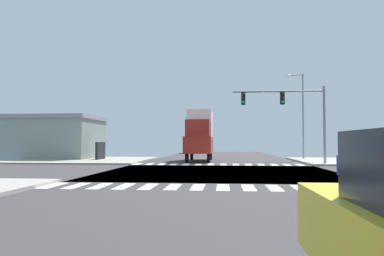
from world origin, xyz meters
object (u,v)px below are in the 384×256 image
bank_building (41,138)px  suv_nearside_1 (191,145)px  street_lamp (301,109)px  box_truck_crossing_1 (200,134)px  traffic_signal_mast (287,106)px

bank_building → suv_nearside_1: size_ratio=2.96×
street_lamp → box_truck_crossing_1: 10.70m
street_lamp → box_truck_crossing_1: size_ratio=1.21×
bank_building → suv_nearside_1: 25.09m
bank_building → box_truck_crossing_1: size_ratio=1.89×
street_lamp → traffic_signal_mast: bearing=-109.0°
traffic_signal_mast → suv_nearside_1: bearing=110.1°
traffic_signal_mast → suv_nearside_1: 30.22m
bank_building → box_truck_crossing_1: box_truck_crossing_1 is taller
traffic_signal_mast → box_truck_crossing_1: traffic_signal_mast is taller
traffic_signal_mast → street_lamp: (2.72, 7.92, 0.52)m
traffic_signal_mast → suv_nearside_1: size_ratio=1.58×
street_lamp → box_truck_crossing_1: bearing=-165.3°
suv_nearside_1 → box_truck_crossing_1: 23.15m
traffic_signal_mast → street_lamp: 8.39m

